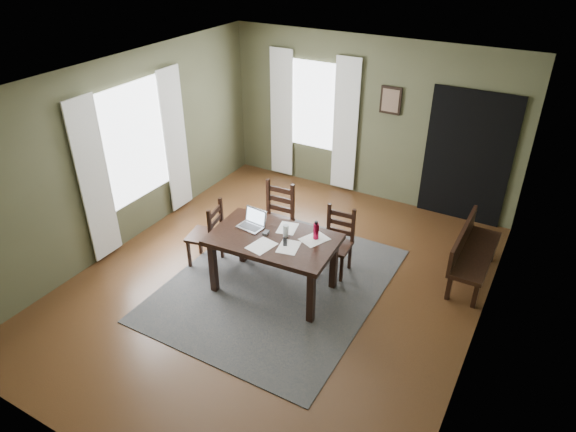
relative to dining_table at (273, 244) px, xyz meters
The scene contains 25 objects.
ground 0.71m from the dining_table, 99.33° to the left, with size 5.00×6.00×0.01m.
room_shell 1.11m from the dining_table, 99.33° to the left, with size 5.02×6.02×2.71m.
rug 0.70m from the dining_table, 99.33° to the left, with size 2.60×3.20×0.01m.
dining_table is the anchor object (origin of this frame).
chair_end 1.11m from the dining_table, behind, with size 0.50×0.50×0.96m.
chair_back_left 0.95m from the dining_table, 118.88° to the left, with size 0.48×0.48×1.03m.
chair_back_right 0.96m from the dining_table, 55.70° to the left, with size 0.43×0.43×0.93m.
bench 2.62m from the dining_table, 34.92° to the left, with size 0.43×1.35×0.76m.
laptop 0.42m from the dining_table, 163.59° to the left, with size 0.35×0.29×0.22m.
computer_mouse 0.17m from the dining_table, 168.05° to the left, with size 0.06×0.10×0.03m, color #3F3F42.
tv_remote 0.21m from the dining_table, ahead, with size 0.05×0.17×0.02m, color black.
drinking_glass 0.24m from the dining_table, 41.93° to the left, with size 0.07×0.07×0.16m, color silver.
water_bottle 0.57m from the dining_table, 27.12° to the left, with size 0.08×0.08×0.24m.
paper_b 0.30m from the dining_table, 18.51° to the right, with size 0.24×0.31×0.00m, color white.
paper_c 0.30m from the dining_table, 80.87° to the left, with size 0.23×0.30×0.00m, color white.
paper_d 0.52m from the dining_table, 25.15° to the left, with size 0.25×0.33×0.00m, color white.
paper_e 0.25m from the dining_table, 96.90° to the right, with size 0.26×0.34×0.00m, color white.
window_left 2.61m from the dining_table, behind, with size 0.01×1.30×1.70m.
window_back 3.32m from the dining_table, 108.31° to the left, with size 1.00×0.01×1.50m.
curtain_left_near 2.56m from the dining_table, 168.09° to the right, with size 0.03×0.48×2.30m.
curtain_left_far 2.75m from the dining_table, 155.46° to the left, with size 0.03×0.48×2.30m.
curtain_back_left 3.49m from the dining_table, 118.28° to the left, with size 0.44×0.03×2.30m.
curtain_back_right 3.11m from the dining_table, 97.43° to the left, with size 0.44×0.03×2.30m.
framed_picture 3.26m from the dining_table, 83.80° to the left, with size 0.34×0.03×0.44m.
doorway_back 3.50m from the dining_table, 62.00° to the left, with size 1.30×0.03×2.10m.
Camera 1 is at (2.81, -4.68, 4.24)m, focal length 32.00 mm.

